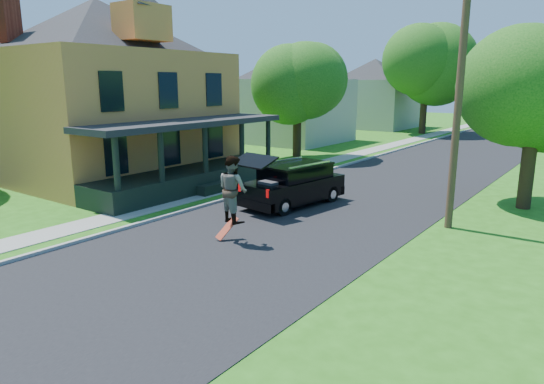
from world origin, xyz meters
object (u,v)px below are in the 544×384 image
Objects in this scene: black_suv at (293,184)px; skateboarder at (233,189)px; utility_pole_near at (459,101)px; tree_right_near at (536,87)px.

black_suv is 2.45× the size of skateboarder.
skateboarder is 7.68m from utility_pole_near.
skateboarder is (1.05, -4.82, 0.80)m from black_suv.
utility_pole_near is (-1.52, -4.36, -0.39)m from tree_right_near.
tree_right_near is (7.42, 4.91, 3.74)m from black_suv.
utility_pole_near reaches higher than skateboarder.
skateboarder is 12.00m from tree_right_near.
black_suv is 0.70× the size of tree_right_near.
tree_right_near is at bearing 41.50° from black_suv.
utility_pole_near is (4.85, 5.37, 2.55)m from skateboarder.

